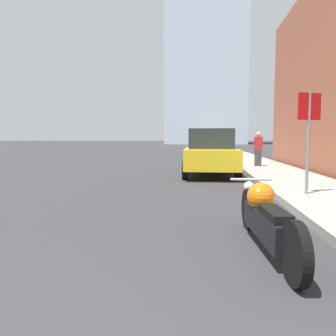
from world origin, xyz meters
The scene contains 9 objects.
sidewalk centered at (5.13, 40.00, 0.07)m, with size 2.42×240.00×0.15m.
distant_tower centered at (3.15, 87.70, 36.80)m, with size 19.72×19.72×73.59m.
motorcycle centered at (3.01, 3.93, 0.41)m, with size 0.62×2.64×0.82m.
parked_car_yellow centered at (2.54, 12.10, 0.87)m, with size 2.02×3.86×1.76m.
parked_car_silver centered at (2.60, 23.80, 0.83)m, with size 2.13×4.51×1.64m.
parked_car_red centered at (2.68, 36.87, 0.87)m, with size 1.99×4.13×1.73m.
parked_car_black centered at (2.69, 49.04, 0.86)m, with size 2.10×4.38×1.68m.
stop_sign centered at (4.60, 7.43, 1.70)m, with size 0.57×0.26×2.28m.
pedestrian centered at (4.79, 15.04, 0.93)m, with size 0.36×0.22×1.55m.
Camera 1 is at (2.20, -0.26, 1.41)m, focal length 35.00 mm.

